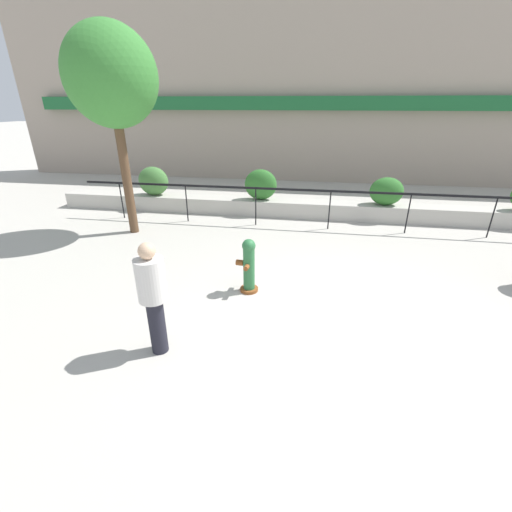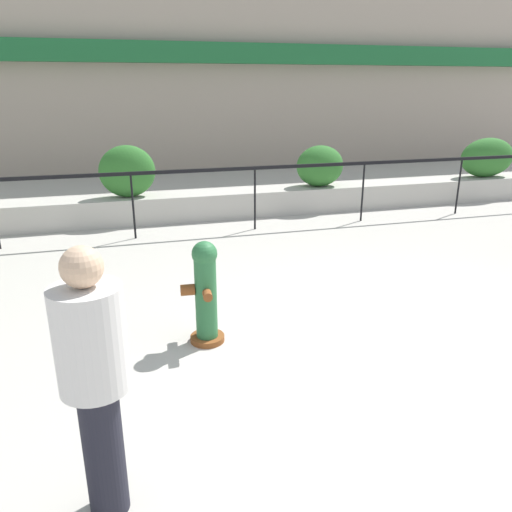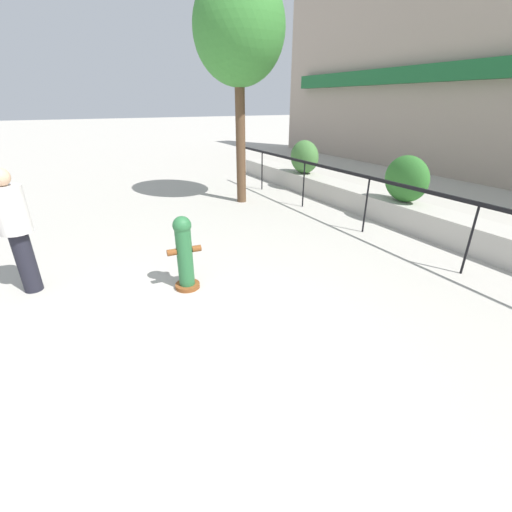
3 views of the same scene
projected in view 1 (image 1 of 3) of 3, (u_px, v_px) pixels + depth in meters
name	position (u px, v px, depth m)	size (l,w,h in m)	color
ground_plane	(335.00, 328.00, 5.62)	(120.00, 120.00, 0.00)	#B2ADA3
building_facade	(332.00, 87.00, 14.77)	(30.00, 1.36, 8.00)	gray
planter_wall_low	(328.00, 210.00, 10.92)	(18.00, 0.70, 0.50)	#B7B2A8
fence_railing_segment	(331.00, 195.00, 9.62)	(15.00, 0.05, 1.15)	black
hedge_bush_0	(153.00, 181.00, 11.50)	(1.02, 0.70, 0.95)	#427538
hedge_bush_1	(261.00, 185.00, 10.95)	(1.04, 0.57, 0.97)	#2D6B28
hedge_bush_2	(386.00, 191.00, 10.39)	(1.00, 0.70, 0.84)	#2D6B28
fire_hydrant	(249.00, 265.00, 6.51)	(0.44, 0.48, 1.08)	brown
street_tree	(111.00, 78.00, 8.21)	(2.26, 2.04, 5.14)	brown
pedestrian	(153.00, 293.00, 4.71)	(0.55, 0.55, 1.73)	black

